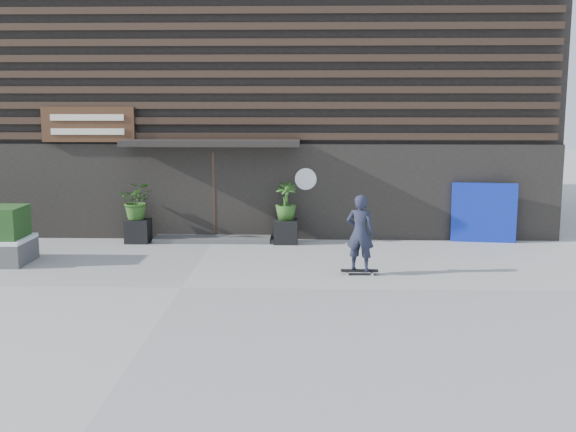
{
  "coord_description": "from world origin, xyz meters",
  "views": [
    {
      "loc": [
        2.46,
        -13.18,
        3.6
      ],
      "look_at": [
        2.02,
        2.0,
        1.1
      ],
      "focal_mm": 43.74,
      "sensor_mm": 36.0,
      "label": 1
    }
  ],
  "objects_px": {
    "planter_pot_left": "(138,231)",
    "blue_tarp": "(484,213)",
    "planter_pot_right": "(286,232)",
    "skateboarder": "(360,233)"
  },
  "relations": [
    {
      "from": "blue_tarp",
      "to": "planter_pot_right",
      "type": "bearing_deg",
      "value": -170.0
    },
    {
      "from": "planter_pot_right",
      "to": "blue_tarp",
      "type": "xyz_separation_m",
      "value": [
        5.08,
        0.3,
        0.46
      ]
    },
    {
      "from": "planter_pot_left",
      "to": "blue_tarp",
      "type": "bearing_deg",
      "value": 1.94
    },
    {
      "from": "planter_pot_left",
      "to": "skateboarder",
      "type": "distance_m",
      "value": 6.37
    },
    {
      "from": "blue_tarp",
      "to": "skateboarder",
      "type": "relative_size",
      "value": 0.96
    },
    {
      "from": "planter_pot_left",
      "to": "planter_pot_right",
      "type": "distance_m",
      "value": 3.8
    },
    {
      "from": "planter_pot_left",
      "to": "planter_pot_right",
      "type": "relative_size",
      "value": 1.0
    },
    {
      "from": "blue_tarp",
      "to": "planter_pot_left",
      "type": "bearing_deg",
      "value": -171.44
    },
    {
      "from": "planter_pot_left",
      "to": "blue_tarp",
      "type": "height_order",
      "value": "blue_tarp"
    },
    {
      "from": "skateboarder",
      "to": "planter_pot_right",
      "type": "bearing_deg",
      "value": 116.93
    }
  ]
}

